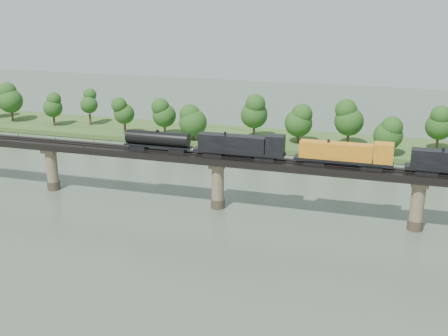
# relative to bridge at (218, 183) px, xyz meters

# --- Properties ---
(ground) EXTENTS (400.00, 400.00, 0.00)m
(ground) POSITION_rel_bridge_xyz_m (0.00, -30.00, -5.46)
(ground) COLOR #3D4D3C
(ground) RESTS_ON ground
(far_bank) EXTENTS (300.00, 24.00, 1.60)m
(far_bank) POSITION_rel_bridge_xyz_m (0.00, 55.00, -4.66)
(far_bank) COLOR #325120
(far_bank) RESTS_ON ground
(bridge) EXTENTS (236.00, 30.00, 11.50)m
(bridge) POSITION_rel_bridge_xyz_m (0.00, 0.00, 0.00)
(bridge) COLOR #473A2D
(bridge) RESTS_ON ground
(bridge_superstructure) EXTENTS (220.00, 4.90, 0.75)m
(bridge_superstructure) POSITION_rel_bridge_xyz_m (0.00, 0.00, 6.33)
(bridge_superstructure) COLOR black
(bridge_superstructure) RESTS_ON bridge
(far_treeline) EXTENTS (289.06, 17.54, 13.60)m
(far_treeline) POSITION_rel_bridge_xyz_m (-8.21, 50.52, 3.37)
(far_treeline) COLOR #382619
(far_treeline) RESTS_ON far_bank
(freight_train) EXTENTS (76.69, 2.99, 5.28)m
(freight_train) POSITION_rel_bridge_xyz_m (18.71, -0.00, 8.56)
(freight_train) COLOR black
(freight_train) RESTS_ON bridge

